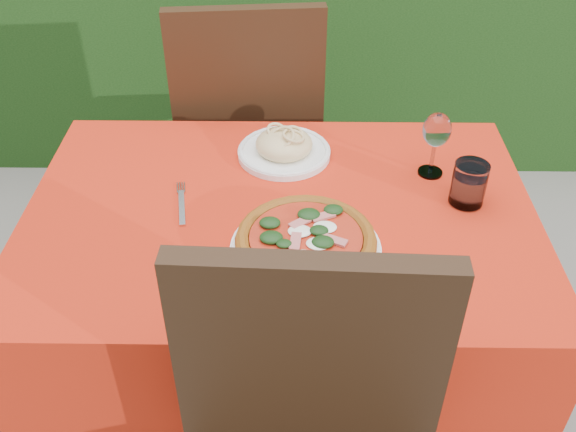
{
  "coord_description": "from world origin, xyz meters",
  "views": [
    {
      "loc": [
        0.04,
        -1.25,
        1.72
      ],
      "look_at": [
        0.02,
        -0.05,
        0.77
      ],
      "focal_mm": 40.0,
      "sensor_mm": 36.0,
      "label": 1
    }
  ],
  "objects_px": {
    "pizza_plate": "(306,243)",
    "water_glass": "(468,186)",
    "wine_glass": "(437,132)",
    "pasta_plate": "(284,147)",
    "chair_far": "(248,124)",
    "fork": "(182,208)"
  },
  "relations": [
    {
      "from": "chair_far",
      "to": "fork",
      "type": "bearing_deg",
      "value": 74.3
    },
    {
      "from": "chair_far",
      "to": "wine_glass",
      "type": "height_order",
      "value": "chair_far"
    },
    {
      "from": "water_glass",
      "to": "wine_glass",
      "type": "bearing_deg",
      "value": 118.01
    },
    {
      "from": "pasta_plate",
      "to": "wine_glass",
      "type": "height_order",
      "value": "wine_glass"
    },
    {
      "from": "chair_far",
      "to": "wine_glass",
      "type": "bearing_deg",
      "value": 130.64
    },
    {
      "from": "pasta_plate",
      "to": "wine_glass",
      "type": "xyz_separation_m",
      "value": [
        0.39,
        -0.08,
        0.1
      ]
    },
    {
      "from": "pizza_plate",
      "to": "water_glass",
      "type": "height_order",
      "value": "water_glass"
    },
    {
      "from": "fork",
      "to": "water_glass",
      "type": "bearing_deg",
      "value": -6.71
    },
    {
      "from": "pizza_plate",
      "to": "pasta_plate",
      "type": "relative_size",
      "value": 1.48
    },
    {
      "from": "chair_far",
      "to": "pasta_plate",
      "type": "distance_m",
      "value": 0.47
    },
    {
      "from": "pasta_plate",
      "to": "wine_glass",
      "type": "relative_size",
      "value": 1.42
    },
    {
      "from": "water_glass",
      "to": "fork",
      "type": "bearing_deg",
      "value": -177.15
    },
    {
      "from": "chair_far",
      "to": "pasta_plate",
      "type": "bearing_deg",
      "value": 101.76
    },
    {
      "from": "water_glass",
      "to": "chair_far",
      "type": "bearing_deg",
      "value": 133.16
    },
    {
      "from": "pasta_plate",
      "to": "water_glass",
      "type": "xyz_separation_m",
      "value": [
        0.46,
        -0.21,
        0.02
      ]
    },
    {
      "from": "wine_glass",
      "to": "pasta_plate",
      "type": "bearing_deg",
      "value": 168.2
    },
    {
      "from": "chair_far",
      "to": "pizza_plate",
      "type": "xyz_separation_m",
      "value": [
        0.19,
        -0.82,
        0.17
      ]
    },
    {
      "from": "chair_far",
      "to": "fork",
      "type": "xyz_separation_m",
      "value": [
        -0.12,
        -0.66,
        0.15
      ]
    },
    {
      "from": "wine_glass",
      "to": "fork",
      "type": "xyz_separation_m",
      "value": [
        -0.64,
        -0.16,
        -0.12
      ]
    },
    {
      "from": "chair_far",
      "to": "fork",
      "type": "height_order",
      "value": "chair_far"
    },
    {
      "from": "chair_far",
      "to": "pizza_plate",
      "type": "bearing_deg",
      "value": 97.21
    },
    {
      "from": "chair_far",
      "to": "water_glass",
      "type": "distance_m",
      "value": 0.88
    }
  ]
}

